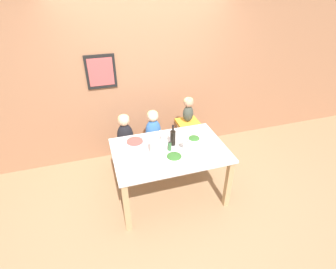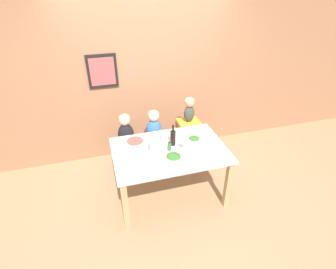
# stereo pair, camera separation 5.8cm
# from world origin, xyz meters

# --- Properties ---
(ground_plane) EXTENTS (14.00, 14.00, 0.00)m
(ground_plane) POSITION_xyz_m (0.00, 0.00, 0.00)
(ground_plane) COLOR #9E7A56
(wall_back) EXTENTS (10.00, 0.09, 2.70)m
(wall_back) POSITION_xyz_m (-0.00, 1.20, 1.35)
(wall_back) COLOR #9E6B4C
(wall_back) RESTS_ON ground_plane
(dining_table) EXTENTS (1.44, 0.96, 0.77)m
(dining_table) POSITION_xyz_m (0.00, 0.00, 0.66)
(dining_table) COLOR silver
(dining_table) RESTS_ON ground_plane
(chair_far_left) EXTENTS (0.39, 0.36, 0.45)m
(chair_far_left) POSITION_xyz_m (-0.46, 0.71, 0.37)
(chair_far_left) COLOR silver
(chair_far_left) RESTS_ON ground_plane
(chair_far_center) EXTENTS (0.39, 0.36, 0.45)m
(chair_far_center) POSITION_xyz_m (-0.04, 0.71, 0.37)
(chair_far_center) COLOR silver
(chair_far_center) RESTS_ON ground_plane
(chair_right_highchair) EXTENTS (0.33, 0.31, 0.71)m
(chair_right_highchair) POSITION_xyz_m (0.52, 0.71, 0.55)
(chair_right_highchair) COLOR silver
(chair_right_highchair) RESTS_ON ground_plane
(person_child_left) EXTENTS (0.24, 0.18, 0.53)m
(person_child_left) POSITION_xyz_m (-0.46, 0.71, 0.73)
(person_child_left) COLOR black
(person_child_left) RESTS_ON chair_far_left
(person_child_center) EXTENTS (0.24, 0.18, 0.53)m
(person_child_center) POSITION_xyz_m (-0.04, 0.71, 0.73)
(person_child_center) COLOR #3366B2
(person_child_center) RESTS_ON chair_far_center
(person_baby_right) EXTENTS (0.17, 0.16, 0.40)m
(person_baby_right) POSITION_xyz_m (0.52, 0.71, 0.95)
(person_baby_right) COLOR #3D4238
(person_baby_right) RESTS_ON chair_right_highchair
(wine_bottle) EXTENTS (0.07, 0.07, 0.29)m
(wine_bottle) POSITION_xyz_m (0.07, 0.09, 0.88)
(wine_bottle) COLOR black
(wine_bottle) RESTS_ON dining_table
(paper_towel_roll) EXTENTS (0.12, 0.12, 0.25)m
(paper_towel_roll) POSITION_xyz_m (-0.20, -0.04, 0.89)
(paper_towel_roll) COLOR white
(paper_towel_roll) RESTS_ON dining_table
(wine_glass_near) EXTENTS (0.08, 0.08, 0.18)m
(wine_glass_near) POSITION_xyz_m (0.17, -0.06, 0.89)
(wine_glass_near) COLOR white
(wine_glass_near) RESTS_ON dining_table
(wine_glass_far) EXTENTS (0.08, 0.08, 0.18)m
(wine_glass_far) POSITION_xyz_m (-0.06, 0.20, 0.89)
(wine_glass_far) COLOR white
(wine_glass_far) RESTS_ON dining_table
(salad_bowl_large) EXTENTS (0.21, 0.21, 0.10)m
(salad_bowl_large) POSITION_xyz_m (-0.02, -0.25, 0.81)
(salad_bowl_large) COLOR white
(salad_bowl_large) RESTS_ON dining_table
(salad_bowl_small) EXTENTS (0.17, 0.17, 0.10)m
(salad_bowl_small) POSITION_xyz_m (0.35, 0.05, 0.81)
(salad_bowl_small) COLOR white
(salad_bowl_small) RESTS_ON dining_table
(dinner_plate_front_left) EXTENTS (0.22, 0.22, 0.01)m
(dinner_plate_front_left) POSITION_xyz_m (-0.49, -0.23, 0.77)
(dinner_plate_front_left) COLOR silver
(dinner_plate_front_left) RESTS_ON dining_table
(dinner_plate_back_left) EXTENTS (0.22, 0.22, 0.01)m
(dinner_plate_back_left) POSITION_xyz_m (-0.39, 0.31, 0.77)
(dinner_plate_back_left) COLOR #D14C47
(dinner_plate_back_left) RESTS_ON dining_table
(condiment_bottle_hot_sauce) EXTENTS (0.05, 0.05, 0.13)m
(condiment_bottle_hot_sauce) POSITION_xyz_m (-0.01, -0.01, 0.83)
(condiment_bottle_hot_sauce) COLOR #336633
(condiment_bottle_hot_sauce) RESTS_ON dining_table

